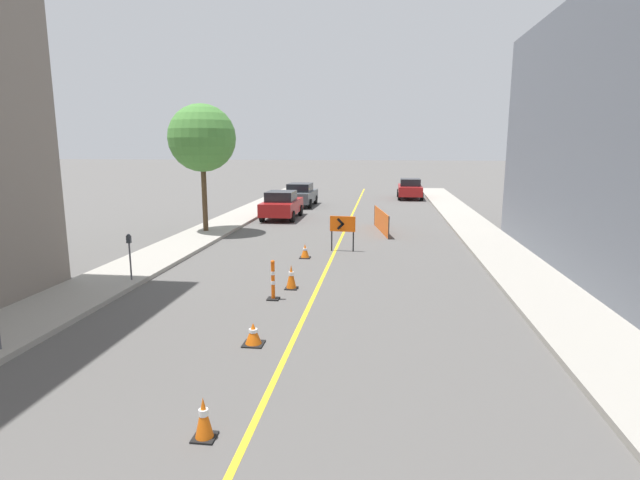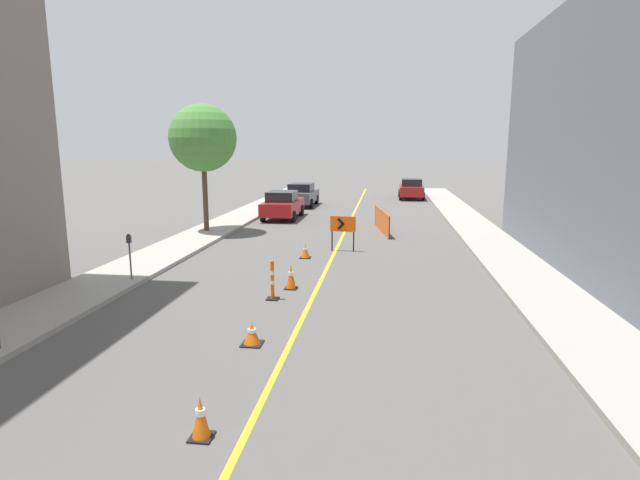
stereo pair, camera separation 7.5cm
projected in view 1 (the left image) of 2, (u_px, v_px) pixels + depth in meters
name	position (u px, v px, depth m)	size (l,w,h in m)	color
lane_stripe	(341.00, 238.00, 22.76)	(0.12, 52.89, 0.01)	gold
sidewalk_left	(206.00, 233.00, 23.55)	(2.24, 52.89, 0.14)	#9E998E
sidewalk_right	(487.00, 240.00, 21.95)	(2.24, 52.89, 0.14)	#9E998E
traffic_cone_third	(204.00, 418.00, 7.11)	(0.33, 0.33, 0.64)	black
traffic_cone_fourth	(253.00, 334.00, 10.50)	(0.43, 0.43, 0.48)	black
traffic_cone_fifth	(291.00, 277.00, 14.60)	(0.37, 0.37, 0.72)	black
traffic_cone_farthest	(305.00, 251.00, 18.63)	(0.40, 0.40, 0.53)	black
delineator_post_rear	(273.00, 283.00, 13.56)	(0.32, 0.32, 1.11)	black
arrow_barricade_primary	(343.00, 226.00, 19.70)	(1.01, 0.15, 1.41)	#EF560C
safety_mesh_fence	(381.00, 221.00, 24.32)	(0.75, 4.17, 1.05)	#EF560C
parked_car_curb_near	(282.00, 205.00, 28.61)	(1.93, 4.30, 1.59)	maroon
parked_car_curb_mid	(300.00, 195.00, 34.57)	(1.94, 4.34, 1.59)	#474C51
parked_car_curb_far	(410.00, 189.00, 39.38)	(1.94, 4.32, 1.59)	maroon
parking_meter_near_curb	(129.00, 248.00, 14.95)	(0.12, 0.11, 1.41)	#4C4C51
street_tree_left_near	(202.00, 138.00, 23.10)	(3.12, 3.12, 5.92)	#4C3823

